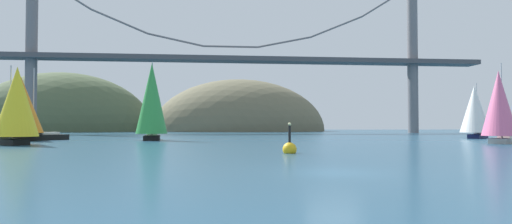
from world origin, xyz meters
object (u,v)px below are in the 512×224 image
object	(u,v)px
sailboat_pink_spinnaker	(499,106)
sailboat_green_sail	(152,101)
sailboat_orange_sail	(22,106)
sailboat_yellow_sail	(16,103)
channel_buoy	(290,149)
sailboat_white_mainsail	(475,110)

from	to	relation	value
sailboat_pink_spinnaker	sailboat_green_sail	size ratio (longest dim) A/B	0.85
sailboat_orange_sail	sailboat_yellow_sail	size ratio (longest dim) A/B	1.17
sailboat_orange_sail	channel_buoy	size ratio (longest dim) A/B	3.91
sailboat_green_sail	sailboat_orange_sail	bearing A→B (deg)	177.92
sailboat_yellow_sail	sailboat_pink_spinnaker	bearing A→B (deg)	-2.18
sailboat_orange_sail	sailboat_pink_spinnaker	size ratio (longest dim) A/B	1.07
sailboat_pink_spinnaker	sailboat_green_sail	bearing A→B (deg)	160.14
sailboat_green_sail	channel_buoy	size ratio (longest dim) A/B	4.33
sailboat_yellow_sail	channel_buoy	bearing A→B (deg)	-31.72
sailboat_white_mainsail	sailboat_orange_sail	distance (m)	68.95
sailboat_white_mainsail	sailboat_orange_sail	bearing A→B (deg)	-177.65
sailboat_yellow_sail	sailboat_green_sail	bearing A→B (deg)	45.59
sailboat_pink_spinnaker	sailboat_green_sail	xyz separation A→B (m)	(-42.16, 15.23, 1.23)
sailboat_white_mainsail	sailboat_yellow_sail	size ratio (longest dim) A/B	1.03
channel_buoy	sailboat_pink_spinnaker	bearing A→B (deg)	27.87
sailboat_green_sail	sailboat_pink_spinnaker	bearing A→B (deg)	-19.86
sailboat_orange_sail	sailboat_yellow_sail	xyz separation A→B (m)	(5.00, -13.79, -0.24)
sailboat_yellow_sail	channel_buoy	xyz separation A→B (m)	(27.19, -16.81, -4.18)
sailboat_white_mainsail	sailboat_green_sail	size ratio (longest dim) A/B	0.80
channel_buoy	sailboat_yellow_sail	bearing A→B (deg)	148.28
sailboat_yellow_sail	sailboat_white_mainsail	bearing A→B (deg)	14.58
sailboat_yellow_sail	sailboat_orange_sail	bearing A→B (deg)	109.93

